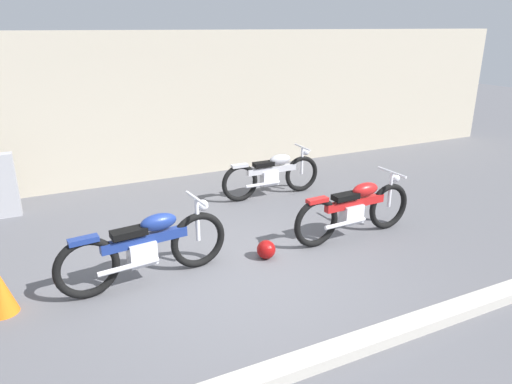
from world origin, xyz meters
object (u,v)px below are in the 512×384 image
(traffic_cone, at_px, (0,291))
(motorcycle_blue, at_px, (147,246))
(motorcycle_silver, at_px, (273,174))
(helmet, at_px, (266,250))
(motorcycle_red, at_px, (355,209))

(traffic_cone, height_order, motorcycle_blue, motorcycle_blue)
(motorcycle_silver, bearing_deg, helmet, -119.14)
(motorcycle_blue, distance_m, motorcycle_red, 3.03)
(traffic_cone, distance_m, motorcycle_silver, 4.81)
(traffic_cone, height_order, motorcycle_silver, motorcycle_silver)
(traffic_cone, xyz_separation_m, motorcycle_silver, (4.37, 2.01, 0.14))
(traffic_cone, relative_size, motorcycle_red, 0.27)
(traffic_cone, height_order, motorcycle_red, motorcycle_red)
(helmet, distance_m, motorcycle_silver, 2.47)
(motorcycle_red, bearing_deg, traffic_cone, 176.77)
(traffic_cone, bearing_deg, motorcycle_silver, 24.66)
(motorcycle_silver, distance_m, motorcycle_blue, 3.43)
(motorcycle_blue, bearing_deg, helmet, -10.07)
(motorcycle_silver, bearing_deg, motorcycle_blue, -143.34)
(motorcycle_silver, xyz_separation_m, motorcycle_red, (0.27, -2.09, 0.03))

